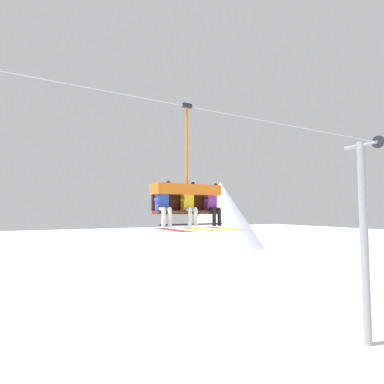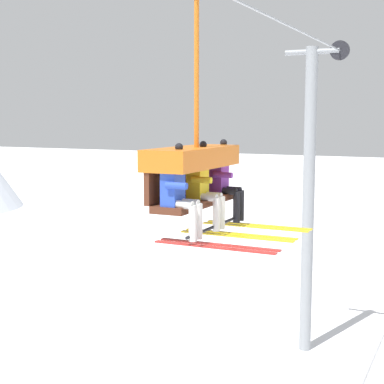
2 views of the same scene
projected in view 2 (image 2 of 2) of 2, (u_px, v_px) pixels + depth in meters
The scene contains 5 objects.
lift_tower_far at pixel (309, 195), 17.69m from camera, with size 0.36×1.88×9.36m.
chairlift_chair at pixel (192, 165), 8.58m from camera, with size 1.99×0.74×3.54m.
skier_blue at pixel (181, 193), 7.83m from camera, with size 0.48×1.70×1.34m.
skier_yellow at pixel (205, 186), 8.53m from camera, with size 0.48×1.70×1.34m.
skier_purple at pixel (226, 181), 9.23m from camera, with size 0.48×1.70×1.34m.
Camera 2 is at (-8.23, -4.44, 7.19)m, focal length 55.00 mm.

